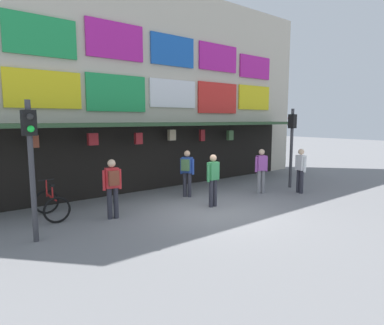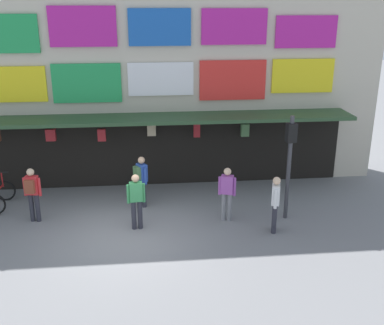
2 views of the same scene
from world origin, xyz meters
name	(u,v)px [view 1 (image 1 of 2)]	position (x,y,z in m)	size (l,w,h in m)	color
ground_plane	(216,212)	(0.00, 0.00, 0.00)	(80.00, 80.00, 0.00)	slate
shopfront	(139,89)	(0.00, 4.57, 3.96)	(18.00, 2.60, 8.00)	beige
traffic_light_near	(31,148)	(-4.85, 0.78, 2.14)	(0.29, 0.33, 3.20)	#38383D
traffic_light_far	(292,135)	(4.84, 0.80, 2.14)	(0.31, 0.34, 3.20)	#38383D
bicycle_parked	(52,204)	(-4.06, 2.43, 0.39)	(0.74, 1.17, 1.05)	black
pedestrian_in_purple	(213,177)	(0.34, 0.52, 0.95)	(0.53, 0.26, 1.68)	#2D2D38
pedestrian_in_red	(112,184)	(-2.72, 1.30, 0.98)	(0.52, 0.39, 1.68)	#2D2D38
pedestrian_in_black	(300,168)	(4.25, -0.06, 0.95)	(0.31, 0.51, 1.68)	#2D2D38
pedestrian_in_yellow	(187,170)	(0.48, 2.07, 0.98)	(0.46, 0.48, 1.68)	#2D2D38
pedestrian_in_green	(261,169)	(3.02, 0.80, 0.95)	(0.51, 0.32, 1.68)	gray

